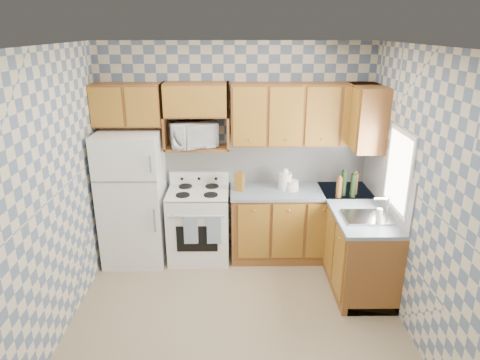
# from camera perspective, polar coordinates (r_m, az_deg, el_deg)

# --- Properties ---
(floor) EXTENTS (3.40, 3.40, 0.00)m
(floor) POSITION_cam_1_polar(r_m,az_deg,el_deg) (4.67, -0.51, -17.83)
(floor) COLOR #8C775B
(floor) RESTS_ON ground
(back_wall) EXTENTS (3.40, 0.02, 2.70)m
(back_wall) POSITION_cam_1_polar(r_m,az_deg,el_deg) (5.51, -0.65, 3.97)
(back_wall) COLOR slate
(back_wall) RESTS_ON ground
(right_wall) EXTENTS (0.02, 3.20, 2.70)m
(right_wall) POSITION_cam_1_polar(r_m,az_deg,el_deg) (4.35, 22.48, -2.00)
(right_wall) COLOR slate
(right_wall) RESTS_ON ground
(backsplash_back) EXTENTS (2.60, 0.02, 0.56)m
(backsplash_back) POSITION_cam_1_polar(r_m,az_deg,el_deg) (5.56, 3.49, 2.46)
(backsplash_back) COLOR silver
(backsplash_back) RESTS_ON back_wall
(backsplash_right) EXTENTS (0.02, 1.60, 0.56)m
(backsplash_right) POSITION_cam_1_polar(r_m,az_deg,el_deg) (5.09, 18.79, -0.25)
(backsplash_right) COLOR silver
(backsplash_right) RESTS_ON right_wall
(refrigerator) EXTENTS (0.75, 0.70, 1.68)m
(refrigerator) POSITION_cam_1_polar(r_m,az_deg,el_deg) (5.49, -14.05, -2.33)
(refrigerator) COLOR white
(refrigerator) RESTS_ON floor
(stove_body) EXTENTS (0.76, 0.65, 0.90)m
(stove_body) POSITION_cam_1_polar(r_m,az_deg,el_deg) (5.54, -5.49, -5.99)
(stove_body) COLOR white
(stove_body) RESTS_ON floor
(cooktop) EXTENTS (0.76, 0.65, 0.02)m
(cooktop) POSITION_cam_1_polar(r_m,az_deg,el_deg) (5.36, -5.65, -1.60)
(cooktop) COLOR silver
(cooktop) RESTS_ON stove_body
(backguard) EXTENTS (0.76, 0.08, 0.17)m
(backguard) POSITION_cam_1_polar(r_m,az_deg,el_deg) (5.59, -5.46, 0.33)
(backguard) COLOR white
(backguard) RESTS_ON cooktop
(dish_towel_left) EXTENTS (0.17, 0.02, 0.36)m
(dish_towel_left) POSITION_cam_1_polar(r_m,az_deg,el_deg) (5.20, -6.57, -6.63)
(dish_towel_left) COLOR navy
(dish_towel_left) RESTS_ON stove_body
(dish_towel_right) EXTENTS (0.17, 0.02, 0.36)m
(dish_towel_right) POSITION_cam_1_polar(r_m,az_deg,el_deg) (5.18, -3.50, -6.65)
(dish_towel_right) COLOR navy
(dish_towel_right) RESTS_ON stove_body
(base_cabinets_back) EXTENTS (1.75, 0.60, 0.88)m
(base_cabinets_back) POSITION_cam_1_polar(r_m,az_deg,el_deg) (5.61, 7.90, -5.86)
(base_cabinets_back) COLOR brown
(base_cabinets_back) RESTS_ON floor
(base_cabinets_right) EXTENTS (0.60, 1.60, 0.88)m
(base_cabinets_right) POSITION_cam_1_polar(r_m,az_deg,el_deg) (5.30, 14.90, -8.02)
(base_cabinets_right) COLOR brown
(base_cabinets_right) RESTS_ON floor
(countertop_back) EXTENTS (1.77, 0.63, 0.04)m
(countertop_back) POSITION_cam_1_polar(r_m,az_deg,el_deg) (5.43, 8.13, -1.49)
(countertop_back) COLOR slate
(countertop_back) RESTS_ON base_cabinets_back
(countertop_right) EXTENTS (0.63, 1.60, 0.04)m
(countertop_right) POSITION_cam_1_polar(r_m,az_deg,el_deg) (5.10, 15.30, -3.44)
(countertop_right) COLOR slate
(countertop_right) RESTS_ON base_cabinets_right
(upper_cabinets_back) EXTENTS (1.75, 0.33, 0.74)m
(upper_cabinets_back) POSITION_cam_1_polar(r_m,az_deg,el_deg) (5.30, 8.40, 8.68)
(upper_cabinets_back) COLOR brown
(upper_cabinets_back) RESTS_ON back_wall
(upper_cabinets_fridge) EXTENTS (0.82, 0.33, 0.50)m
(upper_cabinets_fridge) POSITION_cam_1_polar(r_m,az_deg,el_deg) (5.37, -14.78, 9.68)
(upper_cabinets_fridge) COLOR brown
(upper_cabinets_fridge) RESTS_ON back_wall
(upper_cabinets_right) EXTENTS (0.33, 0.70, 0.74)m
(upper_cabinets_right) POSITION_cam_1_polar(r_m,az_deg,el_deg) (5.28, 16.41, 8.06)
(upper_cabinets_right) COLOR brown
(upper_cabinets_right) RESTS_ON right_wall
(microwave_shelf) EXTENTS (0.80, 0.33, 0.03)m
(microwave_shelf) POSITION_cam_1_polar(r_m,az_deg,el_deg) (5.35, -5.70, 4.32)
(microwave_shelf) COLOR brown
(microwave_shelf) RESTS_ON back_wall
(microwave) EXTENTS (0.65, 0.54, 0.31)m
(microwave) POSITION_cam_1_polar(r_m,az_deg,el_deg) (5.31, -6.33, 6.06)
(microwave) COLOR white
(microwave) RESTS_ON microwave_shelf
(sink) EXTENTS (0.48, 0.40, 0.03)m
(sink) POSITION_cam_1_polar(r_m,az_deg,el_deg) (4.79, 16.48, -4.80)
(sink) COLOR #B7B7BC
(sink) RESTS_ON countertop_right
(window) EXTENTS (0.02, 0.66, 0.86)m
(window) POSITION_cam_1_polar(r_m,az_deg,el_deg) (4.70, 20.42, 1.15)
(window) COLOR silver
(window) RESTS_ON right_wall
(bottle_0) EXTENTS (0.07, 0.07, 0.31)m
(bottle_0) POSITION_cam_1_polar(r_m,az_deg,el_deg) (5.29, 13.66, -0.39)
(bottle_0) COLOR black
(bottle_0) RESTS_ON countertop_back
(bottle_1) EXTENTS (0.07, 0.07, 0.29)m
(bottle_1) POSITION_cam_1_polar(r_m,az_deg,el_deg) (5.27, 14.85, -0.72)
(bottle_1) COLOR black
(bottle_1) RESTS_ON countertop_back
(bottle_2) EXTENTS (0.07, 0.07, 0.27)m
(bottle_2) POSITION_cam_1_polar(r_m,az_deg,el_deg) (5.38, 15.09, -0.44)
(bottle_2) COLOR brown
(bottle_2) RESTS_ON countertop_back
(bottle_3) EXTENTS (0.07, 0.07, 0.25)m
(bottle_3) POSITION_cam_1_polar(r_m,az_deg,el_deg) (5.22, 13.06, -0.98)
(bottle_3) COLOR brown
(bottle_3) RESTS_ON countertop_back
(knife_block) EXTENTS (0.13, 0.13, 0.23)m
(knife_block) POSITION_cam_1_polar(r_m,az_deg,el_deg) (5.32, -0.08, -0.18)
(knife_block) COLOR brown
(knife_block) RESTS_ON countertop_back
(electric_kettle) EXTENTS (0.17, 0.17, 0.21)m
(electric_kettle) POSITION_cam_1_polar(r_m,az_deg,el_deg) (5.39, 6.03, -0.13)
(electric_kettle) COLOR white
(electric_kettle) RESTS_ON countertop_back
(food_containers) EXTENTS (0.19, 0.19, 0.12)m
(food_containers) POSITION_cam_1_polar(r_m,az_deg,el_deg) (5.39, 6.89, -0.67)
(food_containers) COLOR beige
(food_containers) RESTS_ON countertop_back
(soap_bottle) EXTENTS (0.06, 0.06, 0.17)m
(soap_bottle) POSITION_cam_1_polar(r_m,az_deg,el_deg) (4.66, 18.02, -4.61)
(soap_bottle) COLOR beige
(soap_bottle) RESTS_ON countertop_right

